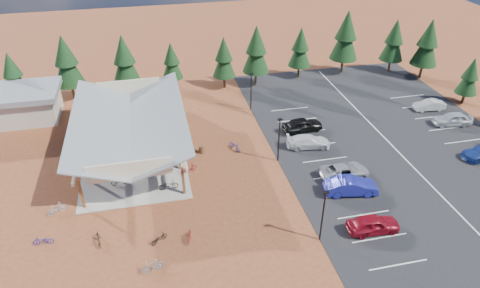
% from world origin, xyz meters
% --- Properties ---
extents(ground, '(140.00, 140.00, 0.00)m').
position_xyz_m(ground, '(0.00, 0.00, 0.00)').
color(ground, brown).
rests_on(ground, ground).
extents(asphalt_lot, '(27.00, 44.00, 0.04)m').
position_xyz_m(asphalt_lot, '(18.50, 3.00, 0.02)').
color(asphalt_lot, black).
rests_on(asphalt_lot, ground).
extents(concrete_pad, '(10.60, 18.60, 0.10)m').
position_xyz_m(concrete_pad, '(-10.00, 7.00, 0.05)').
color(concrete_pad, gray).
rests_on(concrete_pad, ground).
extents(bike_pavilion, '(11.65, 19.40, 4.97)m').
position_xyz_m(bike_pavilion, '(-10.00, 7.00, 3.82)').
color(bike_pavilion, brown).
rests_on(bike_pavilion, concrete_pad).
extents(outbuilding, '(11.00, 7.00, 3.90)m').
position_xyz_m(outbuilding, '(-24.00, 18.00, 2.03)').
color(outbuilding, '#ADA593').
rests_on(outbuilding, ground).
extents(lamp_post_0, '(0.50, 0.25, 5.14)m').
position_xyz_m(lamp_post_0, '(5.00, -10.00, 2.98)').
color(lamp_post_0, black).
rests_on(lamp_post_0, ground).
extents(lamp_post_1, '(0.50, 0.25, 5.14)m').
position_xyz_m(lamp_post_1, '(5.00, 2.00, 2.98)').
color(lamp_post_1, black).
rests_on(lamp_post_1, ground).
extents(lamp_post_2, '(0.50, 0.25, 5.14)m').
position_xyz_m(lamp_post_2, '(5.00, 14.00, 2.98)').
color(lamp_post_2, black).
rests_on(lamp_post_2, ground).
extents(trash_bin_0, '(0.60, 0.60, 0.90)m').
position_xyz_m(trash_bin_0, '(-2.72, 5.30, 0.45)').
color(trash_bin_0, '#50371C').
rests_on(trash_bin_0, ground).
extents(trash_bin_1, '(0.60, 0.60, 0.90)m').
position_xyz_m(trash_bin_1, '(-4.64, 5.71, 0.45)').
color(trash_bin_1, '#50371C').
rests_on(trash_bin_1, ground).
extents(pine_0, '(3.10, 3.10, 7.23)m').
position_xyz_m(pine_0, '(-24.49, 22.33, 4.41)').
color(pine_0, '#382314').
rests_on(pine_0, ground).
extents(pine_1, '(3.84, 3.84, 8.94)m').
position_xyz_m(pine_1, '(-17.75, 22.47, 5.46)').
color(pine_1, '#382314').
rests_on(pine_1, ground).
extents(pine_2, '(3.72, 3.72, 8.67)m').
position_xyz_m(pine_2, '(-10.37, 21.72, 5.29)').
color(pine_2, '#382314').
rests_on(pine_2, ground).
extents(pine_3, '(2.90, 2.90, 6.75)m').
position_xyz_m(pine_3, '(-4.14, 22.95, 4.12)').
color(pine_3, '#382314').
rests_on(pine_3, ground).
extents(pine_4, '(3.19, 3.19, 7.44)m').
position_xyz_m(pine_4, '(2.98, 21.61, 4.54)').
color(pine_4, '#382314').
rests_on(pine_4, ground).
extents(pine_5, '(3.77, 3.77, 8.78)m').
position_xyz_m(pine_5, '(7.54, 21.43, 5.36)').
color(pine_5, '#382314').
rests_on(pine_5, ground).
extents(pine_6, '(3.27, 3.27, 7.63)m').
position_xyz_m(pine_6, '(14.58, 22.83, 4.66)').
color(pine_6, '#382314').
rests_on(pine_6, ground).
extents(pine_7, '(4.13, 4.13, 9.63)m').
position_xyz_m(pine_7, '(21.61, 22.93, 5.88)').
color(pine_7, '#382314').
rests_on(pine_7, ground).
extents(pine_8, '(3.52, 3.52, 8.20)m').
position_xyz_m(pine_8, '(28.97, 21.77, 5.01)').
color(pine_8, '#382314').
rests_on(pine_8, ground).
extents(pine_12, '(2.75, 2.75, 6.40)m').
position_xyz_m(pine_12, '(33.09, 9.59, 3.90)').
color(pine_12, '#382314').
rests_on(pine_12, ground).
extents(pine_13, '(3.82, 3.82, 8.91)m').
position_xyz_m(pine_13, '(32.40, 18.52, 5.44)').
color(pine_13, '#382314').
rests_on(pine_13, ground).
extents(bike_0, '(1.65, 0.62, 0.86)m').
position_xyz_m(bike_0, '(-11.44, 1.28, 0.53)').
color(bike_0, black).
rests_on(bike_0, concrete_pad).
extents(bike_1, '(1.90, 0.69, 1.12)m').
position_xyz_m(bike_1, '(-12.16, 6.14, 0.66)').
color(bike_1, gray).
rests_on(bike_1, concrete_pad).
extents(bike_2, '(2.00, 0.98, 1.01)m').
position_xyz_m(bike_2, '(-11.74, 6.98, 0.60)').
color(bike_2, navy).
rests_on(bike_2, concrete_pad).
extents(bike_3, '(1.70, 0.83, 0.98)m').
position_xyz_m(bike_3, '(-12.69, 11.72, 0.59)').
color(bike_3, maroon).
rests_on(bike_3, concrete_pad).
extents(bike_4, '(1.90, 0.69, 1.00)m').
position_xyz_m(bike_4, '(-6.82, -0.50, 0.60)').
color(bike_4, black).
rests_on(bike_4, concrete_pad).
extents(bike_5, '(1.50, 0.53, 0.89)m').
position_xyz_m(bike_5, '(-6.42, 5.41, 0.54)').
color(bike_5, gray).
rests_on(bike_5, concrete_pad).
extents(bike_6, '(1.86, 0.86, 0.94)m').
position_xyz_m(bike_6, '(-8.00, 8.28, 0.57)').
color(bike_6, '#13409E').
rests_on(bike_6, concrete_pad).
extents(bike_7, '(1.90, 0.96, 1.10)m').
position_xyz_m(bike_7, '(-8.98, 13.00, 0.65)').
color(bike_7, maroon).
rests_on(bike_7, concrete_pad).
extents(bike_8, '(0.97, 1.93, 0.97)m').
position_xyz_m(bike_8, '(-13.05, -6.26, 0.49)').
color(bike_8, black).
rests_on(bike_8, ground).
extents(bike_9, '(1.78, 1.27, 1.05)m').
position_xyz_m(bike_9, '(-16.91, -1.67, 0.53)').
color(bike_9, '#9EA2A8').
rests_on(bike_9, ground).
extents(bike_10, '(1.67, 0.65, 0.87)m').
position_xyz_m(bike_10, '(-17.50, -5.52, 0.43)').
color(bike_10, '#151590').
rests_on(bike_10, ground).
extents(bike_11, '(0.80, 1.59, 0.92)m').
position_xyz_m(bike_11, '(-5.67, -7.62, 0.46)').
color(bike_11, maroon).
rests_on(bike_11, ground).
extents(bike_12, '(1.62, 1.33, 0.83)m').
position_xyz_m(bike_12, '(-8.14, -7.32, 0.41)').
color(bike_12, black).
rests_on(bike_12, ground).
extents(bike_13, '(1.91, 0.93, 1.11)m').
position_xyz_m(bike_13, '(-8.82, -10.35, 0.55)').
color(bike_13, gray).
rests_on(bike_13, ground).
extents(bike_14, '(1.31, 2.02, 1.00)m').
position_xyz_m(bike_14, '(0.96, 5.16, 0.50)').
color(bike_14, navy).
rests_on(bike_14, ground).
extents(bike_15, '(1.86, 1.21, 1.09)m').
position_xyz_m(bike_15, '(-4.50, 1.95, 0.54)').
color(bike_15, maroon).
rests_on(bike_15, ground).
extents(car_0, '(4.62, 2.06, 1.54)m').
position_xyz_m(car_0, '(9.77, -10.05, 0.81)').
color(car_0, maroon).
rests_on(car_0, asphalt_lot).
extents(car_1, '(5.30, 2.57, 1.68)m').
position_xyz_m(car_1, '(10.15, -4.86, 0.88)').
color(car_1, navy).
rests_on(car_1, asphalt_lot).
extents(car_2, '(5.14, 2.52, 1.40)m').
position_xyz_m(car_2, '(10.67, -2.27, 0.74)').
color(car_2, gray).
rests_on(car_2, asphalt_lot).
extents(car_3, '(5.12, 2.69, 1.42)m').
position_xyz_m(car_3, '(9.11, 3.81, 0.75)').
color(car_3, silver).
rests_on(car_3, asphalt_lot).
extents(car_4, '(5.00, 2.47, 1.64)m').
position_xyz_m(car_4, '(9.65, 7.36, 0.86)').
color(car_4, black).
rests_on(car_4, asphalt_lot).
extents(car_8, '(4.88, 2.62, 1.58)m').
position_xyz_m(car_8, '(27.97, 4.78, 0.83)').
color(car_8, '#ABAFB3').
rests_on(car_8, asphalt_lot).
extents(car_9, '(4.17, 1.78, 1.34)m').
position_xyz_m(car_9, '(27.54, 8.87, 0.71)').
color(car_9, '#B6B6B6').
rests_on(car_9, asphalt_lot).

